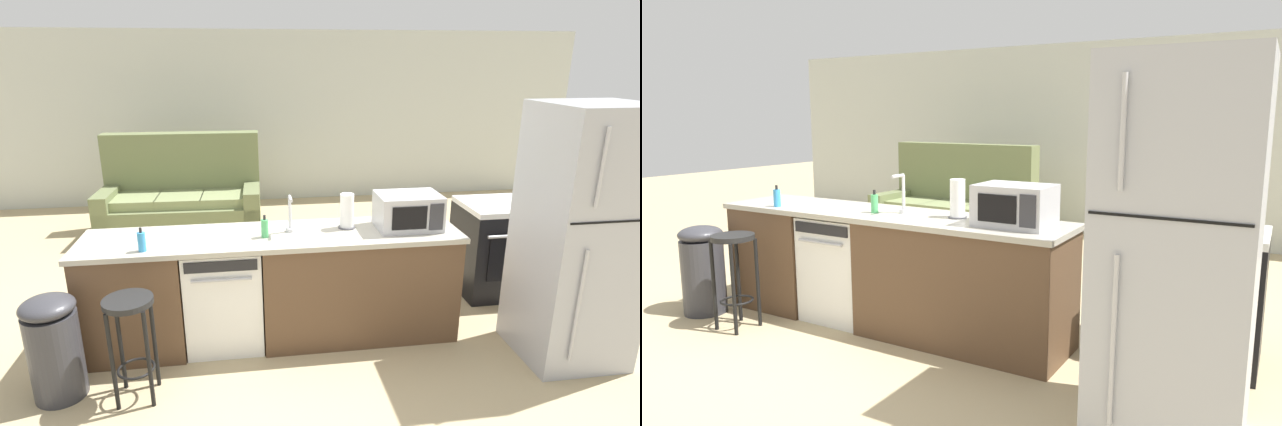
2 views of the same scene
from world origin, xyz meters
The scene contains 15 objects.
ground_plane centered at (0.00, 0.00, 0.00)m, with size 24.00×24.00×0.00m, color tan.
wall_back centered at (0.30, 4.20, 1.30)m, with size 10.00×0.06×2.60m.
kitchen_counter centered at (0.24, 0.00, 0.42)m, with size 2.94×0.66×0.90m.
dishwasher centered at (-0.25, 0.00, 0.42)m, with size 0.58×0.61×0.84m.
stove_range centered at (2.35, 0.55, 0.45)m, with size 0.76×0.68×0.90m.
refrigerator centered at (2.35, -0.55, 0.96)m, with size 0.72×0.73×1.92m.
microwave centered at (1.23, 0.00, 1.04)m, with size 0.50×0.37×0.28m.
sink_faucet centered at (0.28, 0.03, 1.03)m, with size 0.07×0.18×0.30m.
paper_towel_roll centered at (0.74, 0.07, 1.04)m, with size 0.14×0.14×0.28m.
soap_bottle centered at (0.08, -0.06, 0.97)m, with size 0.06×0.06×0.18m.
dish_soap_bottle centered at (-0.79, -0.22, 0.97)m, with size 0.06×0.06×0.18m.
kettle centered at (2.52, 0.42, 0.99)m, with size 0.21×0.17×0.19m.
bar_stool centered at (-0.83, -0.64, 0.54)m, with size 0.32×0.32×0.74m.
trash_bin centered at (-1.36, -0.54, 0.38)m, with size 0.35×0.35×0.74m.
couch centered at (-0.88, 2.81, 0.39)m, with size 2.03×0.96×1.27m.
Camera 1 is at (-0.03, -3.66, 2.23)m, focal length 28.00 mm.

